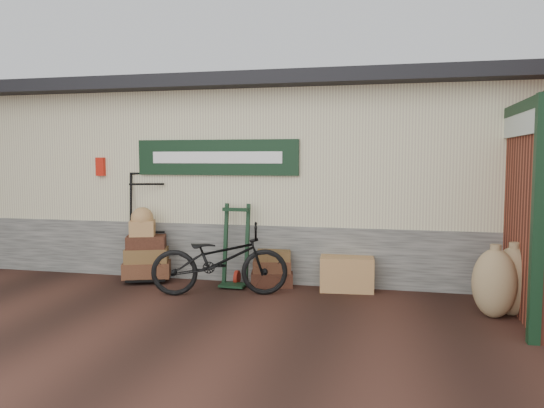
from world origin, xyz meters
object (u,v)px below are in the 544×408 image
(suitcase_stack, at_px, (272,268))
(porter_trolley, at_px, (147,225))
(bicycle, at_px, (220,256))
(wicker_hamper, at_px, (347,273))
(green_barrow, at_px, (235,245))

(suitcase_stack, bearing_deg, porter_trolley, 179.92)
(porter_trolley, bearing_deg, bicycle, -45.31)
(suitcase_stack, xyz_separation_m, wicker_hamper, (1.13, 0.00, -0.03))
(green_barrow, relative_size, bicycle, 0.64)
(porter_trolley, xyz_separation_m, suitcase_stack, (2.05, -0.00, -0.60))
(porter_trolley, relative_size, suitcase_stack, 2.79)
(porter_trolley, xyz_separation_m, bicycle, (1.44, -0.69, -0.31))
(green_barrow, xyz_separation_m, bicycle, (-0.07, -0.55, -0.06))
(suitcase_stack, distance_m, wicker_hamper, 1.13)
(green_barrow, bearing_deg, porter_trolley, 176.32)
(porter_trolley, height_order, green_barrow, porter_trolley)
(porter_trolley, height_order, wicker_hamper, porter_trolley)
(porter_trolley, bearing_deg, green_barrow, -25.08)
(green_barrow, xyz_separation_m, wicker_hamper, (1.67, 0.14, -0.37))
(green_barrow, distance_m, suitcase_stack, 0.66)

